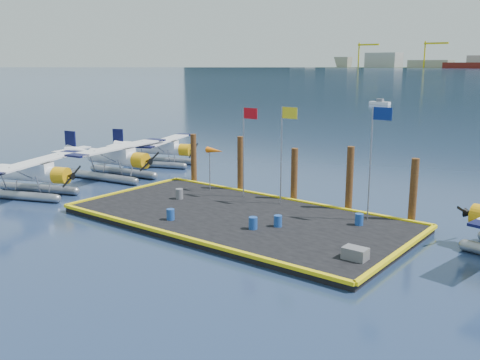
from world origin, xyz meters
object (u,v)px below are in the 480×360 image
(crate, at_px, (355,253))
(piling_1, at_px, (240,166))
(flagpole_yellow, at_px, (284,141))
(windsock, at_px, (215,152))
(flagpole_red, at_px, (246,138))
(flagpole_blue, at_px, (374,147))
(drum_1, at_px, (253,223))
(drum_3, at_px, (171,214))
(seaplane_b, at_px, (116,160))
(piling_0, at_px, (194,160))
(piling_3, at_px, (350,181))
(seaplane_a, at_px, (32,176))
(drum_4, at_px, (359,219))
(drum_0, at_px, (179,194))
(piling_2, at_px, (294,177))
(piling_4, at_px, (413,193))
(drum_2, at_px, (278,221))
(seaplane_c, at_px, (162,150))

(crate, distance_m, piling_1, 15.01)
(flagpole_yellow, distance_m, windsock, 5.87)
(flagpole_red, height_order, flagpole_blue, flagpole_blue)
(flagpole_blue, xyz_separation_m, piling_1, (-10.70, 1.60, -2.59))
(drum_1, relative_size, flagpole_blue, 0.10)
(flagpole_red, relative_size, windsock, 1.92)
(drum_3, xyz_separation_m, flagpole_yellow, (3.21, 6.93, 3.79))
(seaplane_b, distance_m, piling_0, 7.00)
(drum_1, height_order, piling_3, piling_3)
(flagpole_blue, bearing_deg, crate, -71.81)
(crate, bearing_deg, drum_3, -176.35)
(seaplane_b, distance_m, flagpole_red, 13.23)
(flagpole_yellow, bearing_deg, flagpole_red, 180.00)
(crate, distance_m, piling_0, 18.97)
(drum_3, bearing_deg, seaplane_a, -176.01)
(seaplane_a, height_order, drum_3, seaplane_a)
(drum_4, relative_size, flagpole_blue, 0.10)
(drum_0, relative_size, piling_0, 0.17)
(flagpole_red, bearing_deg, seaplane_a, -148.96)
(seaplane_a, xyz_separation_m, piling_0, (6.79, 9.42, 0.51))
(flagpole_blue, bearing_deg, seaplane_b, -179.07)
(piling_2, bearing_deg, drum_0, -141.65)
(flagpole_blue, xyz_separation_m, piling_2, (-6.20, 1.60, -2.79))
(crate, bearing_deg, piling_3, 118.48)
(piling_4, bearing_deg, flagpole_yellow, -168.40)
(flagpole_red, xyz_separation_m, flagpole_yellow, (3.00, 0.00, 0.12))
(drum_3, bearing_deg, flagpole_blue, 36.99)
(piling_0, bearing_deg, flagpole_red, -14.46)
(seaplane_b, distance_m, piling_3, 19.82)
(piling_0, bearing_deg, drum_0, -57.42)
(drum_2, relative_size, drum_4, 0.98)
(piling_4, bearing_deg, piling_0, 180.00)
(seaplane_b, height_order, drum_3, seaplane_b)
(piling_2, bearing_deg, drum_4, -24.87)
(drum_2, xyz_separation_m, flagpole_yellow, (-2.41, 4.21, 3.79))
(flagpole_red, height_order, flagpole_yellow, flagpole_yellow)
(seaplane_a, xyz_separation_m, flagpole_red, (13.00, 7.82, 2.91))
(flagpole_blue, xyz_separation_m, piling_0, (-15.20, 1.60, -2.69))
(drum_2, xyz_separation_m, piling_4, (5.38, 5.81, 1.28))
(drum_1, distance_m, drum_3, 5.03)
(piling_2, bearing_deg, drum_3, -109.40)
(drum_1, height_order, piling_2, piling_2)
(seaplane_c, distance_m, piling_2, 17.45)
(drum_1, distance_m, drum_4, 5.98)
(piling_0, bearing_deg, drum_4, -10.55)
(drum_4, height_order, piling_2, piling_2)
(drum_3, relative_size, piling_1, 0.15)
(drum_1, relative_size, piling_1, 0.16)
(seaplane_b, height_order, drum_2, seaplane_b)
(piling_4, bearing_deg, piling_3, 180.00)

